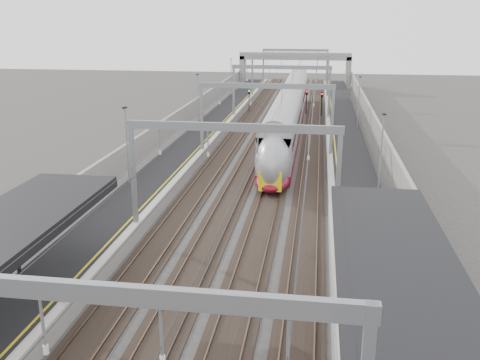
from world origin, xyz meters
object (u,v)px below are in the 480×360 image
(train, at_px, (289,116))
(signal_green, at_px, (249,96))
(overbridge, at_px, (295,61))
(bench, at_px, (373,311))

(train, bearing_deg, signal_green, 115.15)
(signal_green, bearing_deg, overbridge, 80.34)
(train, height_order, bench, train)
(overbridge, distance_m, train, 44.95)
(train, xyz_separation_m, bench, (6.14, -42.92, -0.73))
(bench, bearing_deg, signal_green, 102.65)
(overbridge, bearing_deg, train, -88.08)
(overbridge, distance_m, bench, 88.15)
(train, distance_m, bench, 43.36)
(train, xyz_separation_m, signal_green, (-6.70, 14.27, 0.20))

